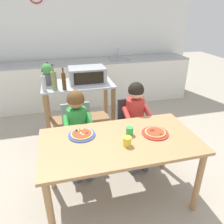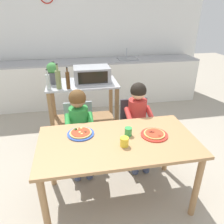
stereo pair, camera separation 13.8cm
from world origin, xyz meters
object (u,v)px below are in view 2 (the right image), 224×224
Objects in this scene: bottle_slim_sauce at (54,72)px; pizza_plate_red_rimmed at (154,134)px; drinking_cup_yellow at (124,142)px; bottle_squat_spirits at (58,79)px; potted_herb_plant at (53,72)px; dining_chair_right at (135,126)px; dining_table at (118,149)px; child_in_red_shirt at (138,117)px; toaster_oven at (92,74)px; dining_chair_left at (80,131)px; bottle_clear_vinegar at (48,82)px; bottle_tall_green_wine at (68,80)px; child_in_green_shirt at (79,122)px; kitchen_island_cart at (84,103)px; drinking_cup_green at (128,132)px; pizza_plate_blue_rimmed at (81,133)px.

bottle_slim_sauce reaches higher than pizza_plate_red_rimmed.
bottle_squat_spirits is at bearing 116.92° from drinking_cup_yellow.
potted_herb_plant is at bearing 115.80° from drinking_cup_yellow.
dining_chair_right is 0.87m from drinking_cup_yellow.
bottle_squat_spirits is 0.22× the size of dining_table.
dining_chair_right is at bearing 90.00° from child_in_red_shirt.
child_in_red_shirt is (0.99, -0.74, -0.39)m from potted_herb_plant.
toaster_oven is 0.83m from dining_chair_left.
bottle_slim_sauce is at bearing 82.35° from bottle_clear_vinegar.
bottle_tall_green_wine is 3.28× the size of drinking_cup_yellow.
dining_table is 0.76m from dining_chair_right.
bottle_squat_spirits is 0.66m from child_in_green_shirt.
bottle_squat_spirits is 1.23× the size of pizza_plate_red_rimmed.
kitchen_island_cart is 1.19× the size of dining_chair_left.
kitchen_island_cart is at bearing 48.25° from bottle_tall_green_wine.
drinking_cup_yellow is at bearing -113.57° from dining_chair_right.
toaster_oven reaches higher than child_in_red_shirt.
kitchen_island_cart is at bearing 130.86° from child_in_red_shirt.
drinking_cup_yellow is at bearing -64.20° from potted_herb_plant.
bottle_clear_vinegar is 1.23m from dining_chair_right.
dining_chair_right is (0.47, -0.61, -0.53)m from toaster_oven.
potted_herb_plant is 0.27× the size of child_in_red_shirt.
dining_chair_right is (1.04, -0.38, -0.53)m from bottle_clear_vinegar.
dining_chair_left reaches higher than pizza_plate_red_rimmed.
bottle_squat_spirits is at bearing 165.70° from bottle_tall_green_wine.
bottle_squat_spirits is (-0.30, -0.18, 0.43)m from kitchen_island_cart.
bottle_slim_sauce is 1.03× the size of pizza_plate_red_rimmed.
child_in_green_shirt is (0.21, -0.50, -0.37)m from bottle_squat_spirits.
child_in_red_shirt is at bearing -49.14° from kitchen_island_cart.
toaster_oven reaches higher than dining_chair_right.
drinking_cup_green is (0.45, -0.60, 0.29)m from dining_chair_left.
child_in_green_shirt is at bearing -97.63° from kitchen_island_cart.
bottle_tall_green_wine is 1.07× the size of pizza_plate_red_rimmed.
kitchen_island_cart is 0.93m from child_in_red_shirt.
bottle_squat_spirits is 1.14m from dining_chair_right.
child_in_green_shirt is at bearing -108.08° from toaster_oven.
dining_chair_right is (0.70, -0.02, 0.00)m from dining_chair_left.
potted_herb_plant is 0.89m from dining_chair_left.
pizza_plate_red_rimmed is (0.36, 0.02, 0.11)m from dining_table.
child_in_green_shirt is (-0.34, 0.55, 0.03)m from dining_table.
potted_herb_plant is (0.05, 0.24, 0.05)m from bottle_clear_vinegar.
child_in_green_shirt is at bearing -67.12° from bottle_squat_spirits.
drinking_cup_green is at bearing -50.65° from bottle_clear_vinegar.
pizza_plate_blue_rimmed and pizza_plate_red_rimmed have the same top height.
bottle_slim_sauce is at bearing 141.89° from dining_chair_right.
bottle_tall_green_wine is 1.06× the size of bottle_clear_vinegar.
child_in_red_shirt reaches higher than dining_table.
bottle_tall_green_wine is 1.13m from drinking_cup_green.
bottle_slim_sauce is at bearing 102.81° from pizza_plate_blue_rimmed.
dining_chair_right reaches higher than pizza_plate_red_rimmed.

